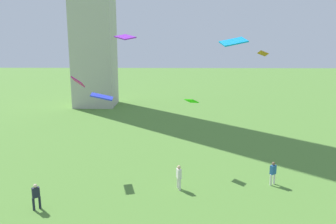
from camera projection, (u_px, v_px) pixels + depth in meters
name	position (u px, v px, depth m)	size (l,w,h in m)	color
person_0	(273.00, 172.00, 25.29)	(0.52, 0.49, 1.74)	silver
person_1	(36.00, 195.00, 21.64)	(0.51, 0.46, 1.70)	#1E2333
person_2	(179.00, 176.00, 24.53)	(0.40, 0.53, 1.78)	silver
kite_flying_1	(125.00, 37.00, 18.40)	(1.24, 1.26, 0.32)	purple
kite_flying_3	(102.00, 97.00, 21.21)	(1.39, 1.05, 0.41)	blue
kite_flying_4	(234.00, 42.00, 18.83)	(1.55, 1.18, 0.54)	#0D95E5
kite_flying_5	(191.00, 101.00, 28.02)	(1.19, 1.20, 0.50)	#23D404
kite_flying_6	(78.00, 82.00, 27.50)	(0.98, 1.49, 1.07)	#BE117E
kite_flying_7	(263.00, 53.00, 30.41)	(0.95, 0.64, 0.58)	orange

